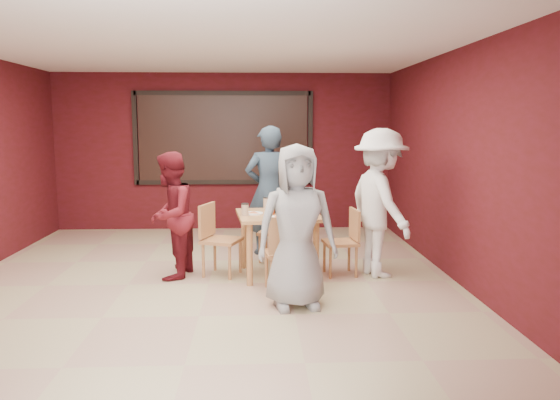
{
  "coord_description": "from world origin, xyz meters",
  "views": [
    {
      "loc": [
        0.58,
        -6.38,
        1.91
      ],
      "look_at": [
        0.88,
        0.35,
        0.96
      ],
      "focal_mm": 35.0,
      "sensor_mm": 36.0,
      "label": 1
    }
  ],
  "objects_px": {
    "chair_back": "(275,227)",
    "diner_back": "(269,190)",
    "diner_front": "(297,227)",
    "diner_right": "(380,203)",
    "chair_right": "(346,238)",
    "chair_front": "(286,249)",
    "diner_left": "(170,216)",
    "dining_table": "(278,221)",
    "chair_left": "(216,235)"
  },
  "relations": [
    {
      "from": "chair_right",
      "to": "diner_left",
      "type": "xyz_separation_m",
      "value": [
        -2.19,
        -0.03,
        0.31
      ]
    },
    {
      "from": "chair_front",
      "to": "diner_front",
      "type": "relative_size",
      "value": 0.52
    },
    {
      "from": "chair_back",
      "to": "diner_left",
      "type": "relative_size",
      "value": 0.53
    },
    {
      "from": "chair_front",
      "to": "chair_back",
      "type": "xyz_separation_m",
      "value": [
        -0.06,
        1.53,
        -0.04
      ]
    },
    {
      "from": "dining_table",
      "to": "diner_left",
      "type": "xyz_separation_m",
      "value": [
        -1.33,
        -0.05,
        0.09
      ]
    },
    {
      "from": "chair_back",
      "to": "diner_front",
      "type": "xyz_separation_m",
      "value": [
        0.15,
        -1.99,
        0.39
      ]
    },
    {
      "from": "diner_front",
      "to": "chair_left",
      "type": "bearing_deg",
      "value": 117.87
    },
    {
      "from": "chair_back",
      "to": "diner_back",
      "type": "relative_size",
      "value": 0.44
    },
    {
      "from": "diner_front",
      "to": "diner_back",
      "type": "xyz_separation_m",
      "value": [
        -0.23,
        2.39,
        0.09
      ]
    },
    {
      "from": "diner_back",
      "to": "diner_right",
      "type": "xyz_separation_m",
      "value": [
        1.36,
        -1.24,
        -0.01
      ]
    },
    {
      "from": "diner_left",
      "to": "diner_right",
      "type": "xyz_separation_m",
      "value": [
        2.6,
        -0.02,
        0.14
      ]
    },
    {
      "from": "chair_front",
      "to": "diner_left",
      "type": "bearing_deg",
      "value": 153.41
    },
    {
      "from": "chair_front",
      "to": "chair_left",
      "type": "bearing_deg",
      "value": 136.54
    },
    {
      "from": "chair_back",
      "to": "diner_back",
      "type": "xyz_separation_m",
      "value": [
        -0.09,
        0.39,
        0.47
      ]
    },
    {
      "from": "chair_right",
      "to": "chair_front",
      "type": "bearing_deg",
      "value": -137.86
    },
    {
      "from": "diner_back",
      "to": "diner_front",
      "type": "bearing_deg",
      "value": 86.82
    },
    {
      "from": "chair_front",
      "to": "diner_left",
      "type": "relative_size",
      "value": 0.57
    },
    {
      "from": "chair_front",
      "to": "chair_back",
      "type": "bearing_deg",
      "value": 92.26
    },
    {
      "from": "chair_back",
      "to": "diner_right",
      "type": "bearing_deg",
      "value": -33.65
    },
    {
      "from": "chair_left",
      "to": "chair_front",
      "type": "bearing_deg",
      "value": -43.46
    },
    {
      "from": "chair_back",
      "to": "diner_back",
      "type": "height_order",
      "value": "diner_back"
    },
    {
      "from": "chair_front",
      "to": "diner_back",
      "type": "xyz_separation_m",
      "value": [
        -0.15,
        1.92,
        0.43
      ]
    },
    {
      "from": "chair_right",
      "to": "diner_back",
      "type": "xyz_separation_m",
      "value": [
        -0.95,
        1.19,
        0.46
      ]
    },
    {
      "from": "chair_front",
      "to": "chair_right",
      "type": "height_order",
      "value": "chair_front"
    },
    {
      "from": "chair_front",
      "to": "diner_front",
      "type": "distance_m",
      "value": 0.59
    },
    {
      "from": "chair_back",
      "to": "chair_left",
      "type": "relative_size",
      "value": 0.91
    },
    {
      "from": "chair_front",
      "to": "dining_table",
      "type": "bearing_deg",
      "value": 94.12
    },
    {
      "from": "diner_front",
      "to": "diner_right",
      "type": "height_order",
      "value": "diner_right"
    },
    {
      "from": "dining_table",
      "to": "chair_front",
      "type": "relative_size",
      "value": 1.23
    },
    {
      "from": "diner_left",
      "to": "diner_front",
      "type": "bearing_deg",
      "value": 62.31
    },
    {
      "from": "chair_front",
      "to": "chair_back",
      "type": "relative_size",
      "value": 1.09
    },
    {
      "from": "dining_table",
      "to": "diner_right",
      "type": "bearing_deg",
      "value": -2.87
    },
    {
      "from": "diner_back",
      "to": "chair_right",
      "type": "bearing_deg",
      "value": 119.67
    },
    {
      "from": "diner_right",
      "to": "chair_right",
      "type": "bearing_deg",
      "value": 66.86
    },
    {
      "from": "dining_table",
      "to": "chair_back",
      "type": "relative_size",
      "value": 1.33
    },
    {
      "from": "chair_front",
      "to": "chair_left",
      "type": "distance_m",
      "value": 1.15
    },
    {
      "from": "dining_table",
      "to": "chair_back",
      "type": "bearing_deg",
      "value": 90.5
    },
    {
      "from": "diner_right",
      "to": "diner_left",
      "type": "bearing_deg",
      "value": 72.9
    },
    {
      "from": "chair_left",
      "to": "diner_left",
      "type": "height_order",
      "value": "diner_left"
    },
    {
      "from": "chair_back",
      "to": "diner_back",
      "type": "distance_m",
      "value": 0.62
    },
    {
      "from": "chair_front",
      "to": "diner_right",
      "type": "xyz_separation_m",
      "value": [
        1.21,
        0.68,
        0.42
      ]
    },
    {
      "from": "diner_left",
      "to": "diner_right",
      "type": "bearing_deg",
      "value": 100.25
    },
    {
      "from": "chair_front",
      "to": "chair_right",
      "type": "distance_m",
      "value": 1.08
    },
    {
      "from": "diner_back",
      "to": "dining_table",
      "type": "bearing_deg",
      "value": 85.76
    },
    {
      "from": "chair_left",
      "to": "diner_right",
      "type": "relative_size",
      "value": 0.49
    },
    {
      "from": "diner_front",
      "to": "diner_right",
      "type": "distance_m",
      "value": 1.61
    },
    {
      "from": "chair_left",
      "to": "diner_left",
      "type": "distance_m",
      "value": 0.62
    },
    {
      "from": "diner_back",
      "to": "chair_front",
      "type": "bearing_deg",
      "value": 85.62
    },
    {
      "from": "dining_table",
      "to": "diner_left",
      "type": "distance_m",
      "value": 1.34
    },
    {
      "from": "chair_back",
      "to": "chair_front",
      "type": "bearing_deg",
      "value": -87.74
    }
  ]
}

